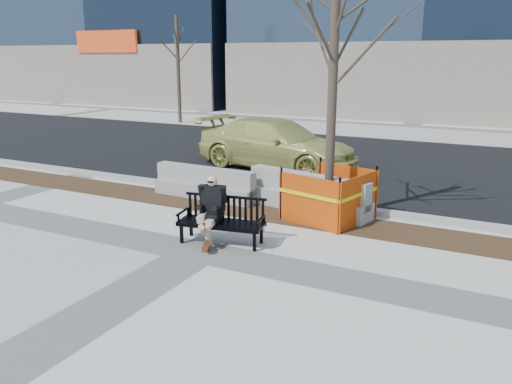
% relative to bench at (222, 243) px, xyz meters
% --- Properties ---
extents(ground, '(120.00, 120.00, 0.00)m').
position_rel_bench_xyz_m(ground, '(-0.13, -0.54, 0.00)').
color(ground, beige).
rests_on(ground, ground).
extents(mulch_strip, '(40.00, 1.20, 0.02)m').
position_rel_bench_xyz_m(mulch_strip, '(-0.13, 2.06, 0.00)').
color(mulch_strip, '#47301C').
rests_on(mulch_strip, ground).
extents(asphalt_street, '(60.00, 10.40, 0.01)m').
position_rel_bench_xyz_m(asphalt_street, '(-0.13, 8.26, 0.00)').
color(asphalt_street, black).
rests_on(asphalt_street, ground).
extents(curb, '(60.00, 0.25, 0.12)m').
position_rel_bench_xyz_m(curb, '(-0.13, 3.01, 0.06)').
color(curb, '#9E9B93').
rests_on(curb, ground).
extents(bench, '(1.68, 0.84, 0.85)m').
position_rel_bench_xyz_m(bench, '(0.00, 0.00, 0.00)').
color(bench, black).
rests_on(bench, ground).
extents(seated_man, '(0.66, 0.94, 1.22)m').
position_rel_bench_xyz_m(seated_man, '(-0.21, 0.01, 0.00)').
color(seated_man, black).
rests_on(seated_man, ground).
extents(tree_fence, '(2.73, 2.73, 5.60)m').
position_rel_bench_xyz_m(tree_fence, '(1.24, 2.27, 0.00)').
color(tree_fence, '#F84E0A').
rests_on(tree_fence, ground).
extents(sedan, '(5.32, 2.74, 1.47)m').
position_rel_bench_xyz_m(sedan, '(-1.83, 6.35, 0.00)').
color(sedan, '#C1BF61').
rests_on(sedan, ground).
extents(jersey_barrier_left, '(2.69, 0.66, 0.76)m').
position_rel_bench_xyz_m(jersey_barrier_left, '(-1.93, 2.48, 0.00)').
color(jersey_barrier_left, gray).
rests_on(jersey_barrier_left, ground).
extents(jersey_barrier_right, '(3.00, 1.20, 0.84)m').
position_rel_bench_xyz_m(jersey_barrier_right, '(0.64, 2.60, 0.00)').
color(jersey_barrier_right, '#99968F').
rests_on(jersey_barrier_right, ground).
extents(far_tree_left, '(2.43, 2.43, 5.64)m').
position_rel_bench_xyz_m(far_tree_left, '(-10.89, 14.18, 0.00)').
color(far_tree_left, '#4D4132').
rests_on(far_tree_left, ground).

